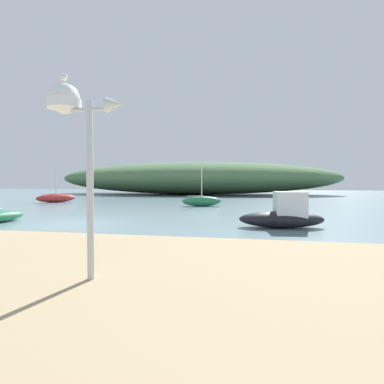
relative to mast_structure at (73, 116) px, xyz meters
name	(u,v)px	position (x,y,z in m)	size (l,w,h in m)	color
ground_plane	(79,223)	(-4.71, 7.87, -3.03)	(120.00, 120.00, 0.00)	gray
distant_hill	(193,178)	(-6.07, 41.31, -0.62)	(42.48, 14.81, 4.83)	#517547
mast_structure	(73,116)	(0.00, 0.00, 0.00)	(1.36, 0.57, 3.39)	silver
seagull_on_radar	(64,77)	(-0.16, 0.01, 0.68)	(0.25, 0.21, 0.20)	orange
sailboat_east_reach	(202,201)	(-0.92, 18.70, -2.63)	(3.15, 1.76, 3.51)	#287A4C
sailboat_far_left	(56,198)	(-14.79, 20.54, -2.63)	(3.06, 3.32, 4.29)	#B72D28
motorboat_off_point	(284,215)	(4.26, 8.33, -2.51)	(3.57, 1.69, 1.48)	black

